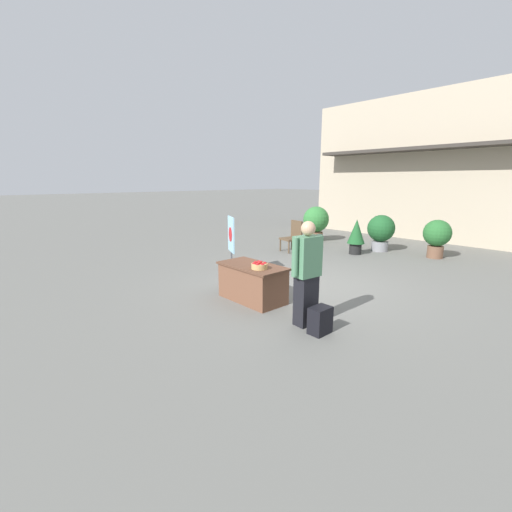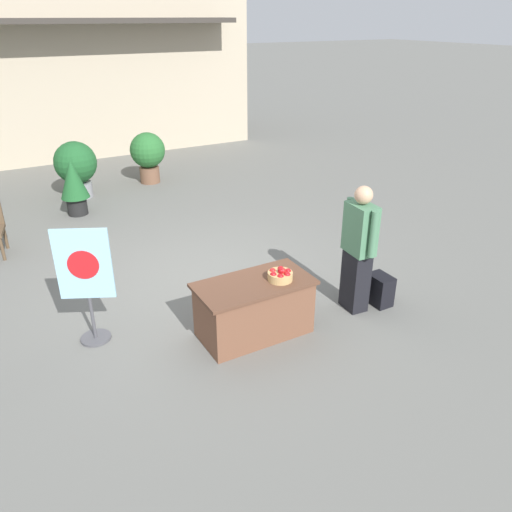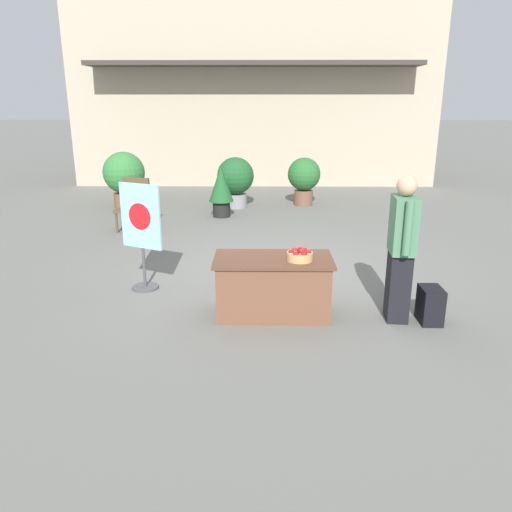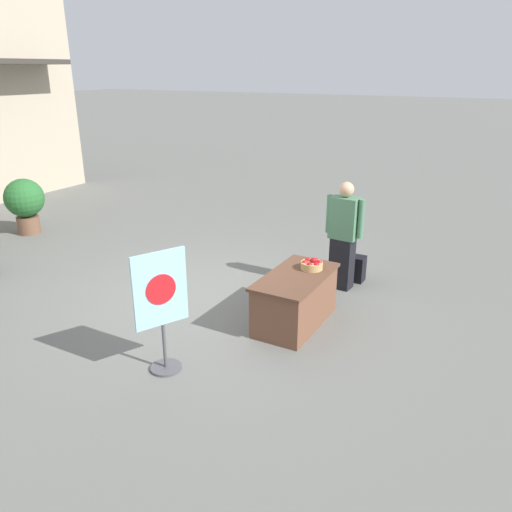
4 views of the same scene
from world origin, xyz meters
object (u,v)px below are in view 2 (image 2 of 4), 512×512
(apple_basket, at_px, (280,275))
(potted_plant_far_right, at_px, (74,184))
(potted_plant_near_left, at_px, (76,166))
(potted_plant_near_right, at_px, (148,153))
(person_visitor, at_px, (358,249))
(display_table, at_px, (254,308))
(backpack, at_px, (380,290))
(poster_board, at_px, (86,280))

(apple_basket, relative_size, potted_plant_far_right, 0.27)
(potted_plant_near_left, bearing_deg, potted_plant_near_right, 9.26)
(apple_basket, bearing_deg, person_visitor, -1.49)
(potted_plant_far_right, xyz_separation_m, potted_plant_near_left, (0.26, 1.04, 0.06))
(display_table, xyz_separation_m, backpack, (1.81, -0.21, -0.15))
(potted_plant_far_right, bearing_deg, poster_board, -99.01)
(person_visitor, xyz_separation_m, potted_plant_far_right, (-2.47, 5.37, -0.24))
(display_table, height_order, potted_plant_near_right, potted_plant_near_right)
(apple_basket, height_order, potted_plant_far_right, potted_plant_far_right)
(backpack, distance_m, poster_board, 3.73)
(poster_board, height_order, potted_plant_far_right, poster_board)
(person_visitor, height_order, poster_board, person_visitor)
(backpack, bearing_deg, poster_board, 163.60)
(backpack, bearing_deg, potted_plant_near_right, 97.79)
(apple_basket, xyz_separation_m, potted_plant_near_right, (0.58, 6.65, -0.09))
(backpack, height_order, potted_plant_far_right, potted_plant_far_right)
(person_visitor, height_order, potted_plant_near_right, person_visitor)
(apple_basket, height_order, backpack, apple_basket)
(potted_plant_far_right, bearing_deg, backpack, -62.55)
(potted_plant_near_right, bearing_deg, person_visitor, -85.20)
(potted_plant_far_right, distance_m, potted_plant_near_left, 1.08)
(person_visitor, bearing_deg, apple_basket, 3.49)
(display_table, relative_size, potted_plant_near_right, 1.20)
(potted_plant_near_right, xyz_separation_m, potted_plant_near_left, (-1.65, -0.27, -0.00))
(person_visitor, height_order, backpack, person_visitor)
(display_table, height_order, poster_board, poster_board)
(apple_basket, bearing_deg, potted_plant_far_right, 103.96)
(backpack, distance_m, potted_plant_near_left, 7.01)
(backpack, bearing_deg, person_visitor, 166.29)
(backpack, bearing_deg, potted_plant_near_left, 111.60)
(poster_board, height_order, potted_plant_near_right, poster_board)
(person_visitor, bearing_deg, potted_plant_near_left, -66.01)
(apple_basket, relative_size, person_visitor, 0.18)
(display_table, xyz_separation_m, person_visitor, (1.44, -0.13, 0.51))
(potted_plant_near_right, height_order, potted_plant_far_right, potted_plant_near_right)
(poster_board, bearing_deg, potted_plant_near_right, -178.66)
(display_table, bearing_deg, poster_board, 154.44)
(potted_plant_near_left, bearing_deg, backpack, -68.40)
(potted_plant_near_right, relative_size, potted_plant_near_left, 0.97)
(potted_plant_near_left, bearing_deg, apple_basket, -80.52)
(person_visitor, bearing_deg, poster_board, -11.72)
(poster_board, xyz_separation_m, potted_plant_far_right, (0.70, 4.42, -0.18))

